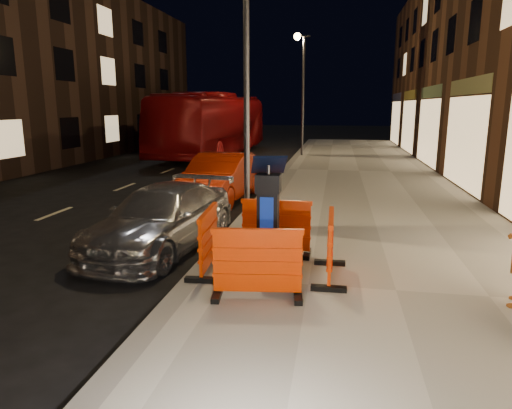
% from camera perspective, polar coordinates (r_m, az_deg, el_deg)
% --- Properties ---
extents(ground_plane, '(120.00, 120.00, 0.00)m').
position_cam_1_polar(ground_plane, '(7.19, -7.82, -10.04)').
color(ground_plane, black).
rests_on(ground_plane, ground).
extents(sidewalk, '(6.00, 60.00, 0.15)m').
position_cam_1_polar(sidewalk, '(6.90, 17.07, -10.79)').
color(sidewalk, gray).
rests_on(sidewalk, ground).
extents(kerb, '(0.30, 60.00, 0.15)m').
position_cam_1_polar(kerb, '(7.16, -7.84, -9.49)').
color(kerb, slate).
rests_on(kerb, ground).
extents(parking_kiosk, '(0.57, 0.57, 1.74)m').
position_cam_1_polar(parking_kiosk, '(6.96, 1.52, -1.82)').
color(parking_kiosk, black).
rests_on(parking_kiosk, sidewalk).
extents(barrier_front, '(1.30, 0.67, 0.97)m').
position_cam_1_polar(barrier_front, '(6.17, 0.17, -7.40)').
color(barrier_front, '#DF3000').
rests_on(barrier_front, sidewalk).
extents(barrier_back, '(1.25, 0.53, 0.97)m').
position_cam_1_polar(barrier_back, '(7.97, 2.53, -2.87)').
color(barrier_back, '#DF3000').
rests_on(barrier_back, sidewalk).
extents(barrier_kerbside, '(0.61, 1.28, 0.97)m').
position_cam_1_polar(barrier_kerbside, '(7.26, -5.95, -4.44)').
color(barrier_kerbside, '#DF3000').
rests_on(barrier_kerbside, sidewalk).
extents(barrier_bldgside, '(0.52, 1.25, 0.97)m').
position_cam_1_polar(barrier_bldgside, '(6.99, 9.26, -5.19)').
color(barrier_bldgside, '#DF3000').
rests_on(barrier_bldgside, sidewalk).
extents(car_silver, '(2.22, 4.31, 1.20)m').
position_cam_1_polar(car_silver, '(9.10, -11.51, -5.36)').
color(car_silver, '#B8B8BD').
rests_on(car_silver, ground).
extents(car_red, '(1.79, 4.24, 1.36)m').
position_cam_1_polar(car_red, '(13.39, -4.43, 0.51)').
color(car_red, '#8C1904').
rests_on(car_red, ground).
extents(bus_doubledecker, '(3.58, 12.33, 3.39)m').
position_cam_1_polar(bus_doubledecker, '(25.95, -5.22, 6.18)').
color(bus_doubledecker, maroon).
rests_on(bus_doubledecker, ground).
extents(street_lamp_mid, '(0.12, 0.12, 6.00)m').
position_cam_1_polar(street_lamp_mid, '(9.51, -1.19, 14.87)').
color(street_lamp_mid, '#3F3F44').
rests_on(street_lamp_mid, sidewalk).
extents(street_lamp_far, '(0.12, 0.12, 6.00)m').
position_cam_1_polar(street_lamp_far, '(24.39, 5.90, 13.20)').
color(street_lamp_far, '#3F3F44').
rests_on(street_lamp_far, sidewalk).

